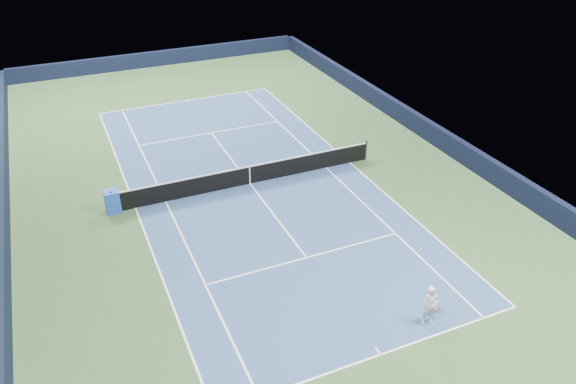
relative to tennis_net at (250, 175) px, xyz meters
name	(u,v)px	position (x,y,z in m)	size (l,w,h in m)	color
ground	(250,184)	(0.00, 0.00, -0.50)	(40.00, 40.00, 0.00)	#2F4E2A
wall_far	(159,58)	(0.00, 19.82, 0.05)	(22.00, 0.35, 1.10)	black
wall_right	(436,135)	(10.82, 0.00, 0.05)	(0.35, 40.00, 1.10)	black
wall_left	(3,225)	(-10.82, 0.00, 0.05)	(0.35, 40.00, 1.10)	black
court_surface	(250,184)	(0.00, 0.00, -0.50)	(10.97, 23.77, 0.01)	navy
baseline_far	(187,100)	(0.00, 11.88, -0.50)	(10.97, 0.08, 0.00)	white
baseline_near	(381,355)	(0.00, -11.88, -0.50)	(10.97, 0.08, 0.00)	white
sideline_doubles_right	(350,162)	(5.49, 0.00, -0.50)	(0.08, 23.77, 0.00)	white
sideline_doubles_left	(135,208)	(-5.49, 0.00, -0.50)	(0.08, 23.77, 0.00)	white
sideline_singles_right	(326,167)	(4.12, 0.00, -0.50)	(0.08, 23.77, 0.00)	white
sideline_singles_left	(166,201)	(-4.12, 0.00, -0.50)	(0.08, 23.77, 0.00)	white
service_line_far	(211,133)	(0.00, 6.40, -0.50)	(8.23, 0.08, 0.00)	white
service_line_near	(307,258)	(0.00, -6.40, -0.50)	(8.23, 0.08, 0.00)	white
center_service_line	(250,184)	(0.00, 0.00, -0.50)	(0.08, 12.80, 0.00)	white
center_mark_far	(187,101)	(0.00, 11.73, -0.50)	(0.08, 0.30, 0.00)	white
center_mark_near	(378,351)	(0.00, -11.73, -0.50)	(0.08, 0.30, 0.00)	white
tennis_net	(250,175)	(0.00, 0.00, 0.00)	(12.90, 0.10, 1.07)	black
sponsor_cube	(113,201)	(-6.40, 0.12, 0.01)	(0.64, 0.58, 1.03)	blue
tennis_player	(430,306)	(2.21, -11.28, 0.25)	(0.76, 1.27, 2.37)	white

